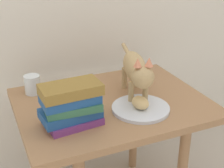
# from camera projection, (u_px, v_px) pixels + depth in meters

# --- Properties ---
(side_table) EXTENTS (0.80, 0.61, 0.58)m
(side_table) POSITION_uv_depth(u_px,v_px,m) (112.00, 117.00, 1.44)
(side_table) COLOR #9E724C
(side_table) RESTS_ON ground
(plate) EXTENTS (0.24, 0.24, 0.01)m
(plate) POSITION_uv_depth(u_px,v_px,m) (141.00, 108.00, 1.33)
(plate) COLOR silver
(plate) RESTS_ON side_table
(bread_roll) EXTENTS (0.08, 0.09, 0.05)m
(bread_roll) POSITION_uv_depth(u_px,v_px,m) (140.00, 103.00, 1.31)
(bread_roll) COLOR #E0BC7A
(bread_roll) RESTS_ON plate
(cat) EXTENTS (0.17, 0.47, 0.23)m
(cat) POSITION_uv_depth(u_px,v_px,m) (136.00, 69.00, 1.38)
(cat) COLOR tan
(cat) RESTS_ON side_table
(book_stack) EXTENTS (0.23, 0.15, 0.17)m
(book_stack) POSITION_uv_depth(u_px,v_px,m) (71.00, 105.00, 1.20)
(book_stack) COLOR #72337A
(book_stack) RESTS_ON side_table
(candle_jar) EXTENTS (0.07, 0.07, 0.08)m
(candle_jar) POSITION_uv_depth(u_px,v_px,m) (33.00, 86.00, 1.46)
(candle_jar) COLOR silver
(candle_jar) RESTS_ON side_table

